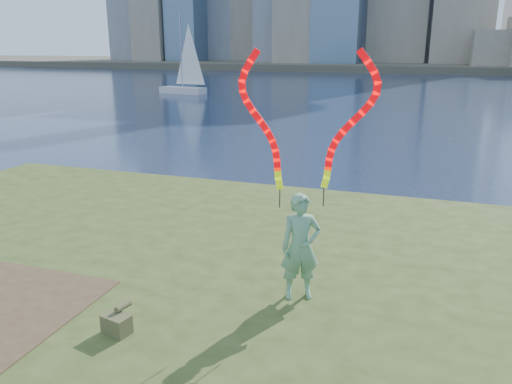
% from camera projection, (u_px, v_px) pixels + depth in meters
% --- Properties ---
extents(ground, '(320.00, 320.00, 0.00)m').
position_uv_depth(ground, '(198.00, 286.00, 9.85)').
color(ground, '#1A2741').
rests_on(ground, ground).
extents(grassy_knoll, '(20.00, 18.00, 0.80)m').
position_uv_depth(grassy_knoll, '(135.00, 332.00, 7.67)').
color(grassy_knoll, '#354418').
rests_on(grassy_knoll, ground).
extents(far_shore, '(320.00, 40.00, 1.20)m').
position_uv_depth(far_shore, '(406.00, 65.00, 96.01)').
color(far_shore, '#4D4738').
rests_on(far_shore, ground).
extents(woman_with_ribbons, '(1.89, 0.89, 4.05)m').
position_uv_depth(woman_with_ribbons, '(301.00, 211.00, 7.43)').
color(woman_with_ribbons, '#227D37').
rests_on(woman_with_ribbons, grassy_knoll).
extents(canvas_bag, '(0.42, 0.47, 0.35)m').
position_uv_depth(canvas_bag, '(117.00, 323.00, 6.79)').
color(canvas_bag, '#404726').
rests_on(canvas_bag, grassy_knoll).
extents(sailboat, '(4.90, 2.18, 7.34)m').
position_uv_depth(sailboat, '(185.00, 80.00, 47.28)').
color(sailboat, silver).
rests_on(sailboat, ground).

